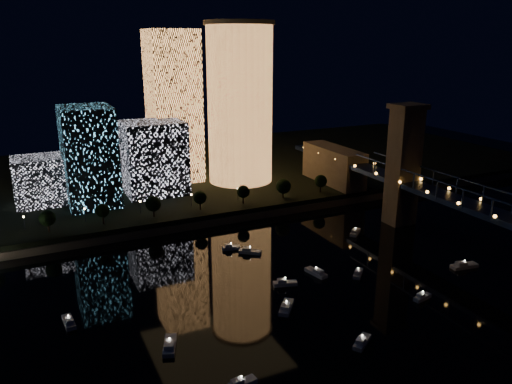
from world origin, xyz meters
The scene contains 10 objects.
ground centered at (0.00, 0.00, 0.00)m, with size 520.00×520.00×0.00m, color black.
far_bank centered at (0.00, 160.00, 2.50)m, with size 420.00×160.00×5.00m, color black.
seawall centered at (0.00, 82.00, 1.50)m, with size 420.00×6.00×3.00m, color #6B5E4C.
tower_cylindrical centered at (24.56, 124.12, 44.19)m, with size 34.00×34.00×78.13m.
tower_rectangular centered at (-4.49, 140.42, 42.18)m, with size 23.37×23.37×74.35m, color #E59149.
midrise_blocks centered at (-53.50, 120.81, 22.16)m, with size 115.52×32.44×42.51m.
truss_bridge centered at (65.00, 3.72, 16.25)m, with size 13.00×266.00×50.00m.
motorboats centered at (-5.64, 13.96, 0.81)m, with size 131.57×80.74×2.78m.
esplanade_trees centered at (-32.67, 88.00, 10.47)m, with size 166.28×6.96×8.98m.
street_lamps centered at (-34.00, 94.00, 9.02)m, with size 132.70×0.70×5.65m.
Camera 1 is at (-74.62, -103.42, 73.73)m, focal length 35.00 mm.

